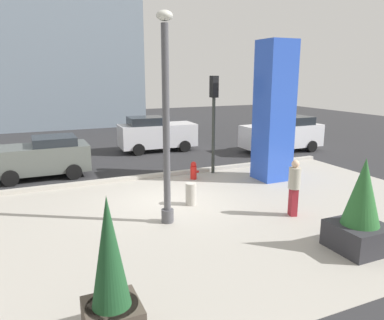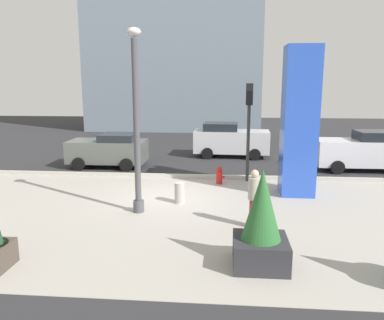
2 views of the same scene
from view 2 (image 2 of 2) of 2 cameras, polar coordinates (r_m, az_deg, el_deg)
name	(u,v)px [view 2 (image 2 of 2)]	position (r m, az deg, el deg)	size (l,w,h in m)	color
ground_plane	(180,173)	(18.53, -1.79, -1.95)	(60.00, 60.00, 0.00)	#2D2D30
plaza_pavement	(158,216)	(12.83, -4.96, -8.09)	(18.00, 10.00, 0.02)	#ADA89E
curb_strip	(178,176)	(17.67, -2.13, -2.35)	(18.00, 0.24, 0.16)	#B7B2A8
lamp_post	(136,126)	(12.61, -8.11, 4.90)	(0.44, 0.44, 5.89)	#4C4C51
art_pillar_blue	(299,122)	(15.16, 15.39, 5.36)	(1.24, 1.24, 5.57)	blue
potted_plant_near_left	(261,226)	(9.27, 10.08, -9.48)	(1.27, 1.27, 2.34)	#2D2D33
fire_hydrant	(219,175)	(16.57, 4.02, -2.26)	(0.36, 0.26, 0.75)	red
concrete_bollard	(180,193)	(13.95, -1.83, -4.83)	(0.36, 0.36, 0.75)	#B2ADA3
traffic_light_corner	(249,116)	(16.77, 8.30, 6.38)	(0.28, 0.42, 4.20)	#333833
car_passing_lane	(109,150)	(20.23, -12.05, 1.45)	(3.84, 2.10, 1.70)	#565B56
car_far_lane	(365,151)	(20.77, 23.89, 1.24)	(4.58, 2.09, 1.94)	silver
car_intersection	(230,140)	(22.62, 5.62, 2.93)	(4.33, 2.18, 1.95)	silver
pedestrian_crossing	(254,195)	(11.63, 9.06, -5.14)	(0.44, 0.44, 1.76)	maroon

